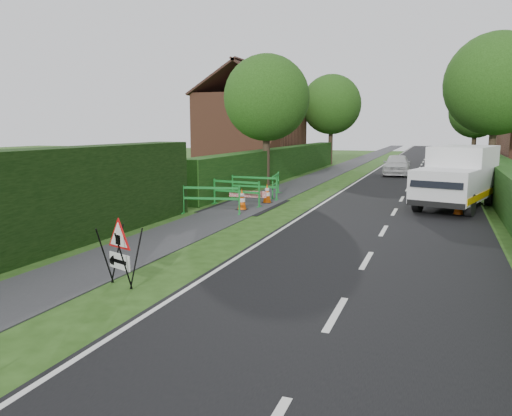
# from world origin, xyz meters

# --- Properties ---
(ground) EXTENTS (120.00, 120.00, 0.00)m
(ground) POSITION_xyz_m (0.00, 0.00, 0.00)
(ground) COLOR #234213
(ground) RESTS_ON ground
(road_surface) EXTENTS (6.00, 90.00, 0.02)m
(road_surface) POSITION_xyz_m (2.50, 35.00, 0.00)
(road_surface) COLOR black
(road_surface) RESTS_ON ground
(footpath) EXTENTS (2.00, 90.00, 0.02)m
(footpath) POSITION_xyz_m (-3.00, 35.00, 0.01)
(footpath) COLOR #2D2D30
(footpath) RESTS_ON ground
(hedge_west_far) EXTENTS (1.00, 24.00, 1.80)m
(hedge_west_far) POSITION_xyz_m (-5.00, 22.00, 0.00)
(hedge_west_far) COLOR #14380F
(hedge_west_far) RESTS_ON ground
(hedge_east) EXTENTS (1.20, 50.00, 1.50)m
(hedge_east) POSITION_xyz_m (6.50, 16.00, 0.00)
(hedge_east) COLOR #14380F
(hedge_east) RESTS_ON ground
(house_west) EXTENTS (7.50, 7.40, 7.88)m
(house_west) POSITION_xyz_m (-10.00, 30.00, 2.90)
(house_west) COLOR brown
(house_west) RESTS_ON ground
(tree_nw) EXTENTS (4.40, 4.40, 6.70)m
(tree_nw) POSITION_xyz_m (-4.60, 18.00, 4.48)
(tree_nw) COLOR #2D2116
(tree_nw) RESTS_ON ground
(tree_ne) EXTENTS (5.20, 5.20, 7.79)m
(tree_ne) POSITION_xyz_m (6.40, 22.00, 5.17)
(tree_ne) COLOR #2D2116
(tree_ne) RESTS_ON ground
(tree_fw) EXTENTS (4.80, 4.80, 7.24)m
(tree_fw) POSITION_xyz_m (-4.60, 34.00, 4.83)
(tree_fw) COLOR #2D2116
(tree_fw) RESTS_ON ground
(tree_fe) EXTENTS (4.20, 4.20, 6.33)m
(tree_fe) POSITION_xyz_m (6.40, 38.00, 4.22)
(tree_fe) COLOR #2D2116
(tree_fe) RESTS_ON ground
(triangle_sign) EXTENTS (0.98, 0.98, 1.12)m
(triangle_sign) POSITION_xyz_m (-1.65, 1.01, 0.78)
(triangle_sign) COLOR black
(triangle_sign) RESTS_ON ground
(works_van) EXTENTS (3.22, 5.36, 2.30)m
(works_van) POSITION_xyz_m (4.58, 13.36, 1.22)
(works_van) COLOR silver
(works_van) RESTS_ON ground
(traffic_cone_0) EXTENTS (0.38, 0.38, 0.79)m
(traffic_cone_0) POSITION_xyz_m (4.62, 11.69, 0.39)
(traffic_cone_0) COLOR black
(traffic_cone_0) RESTS_ON ground
(traffic_cone_1) EXTENTS (0.38, 0.38, 0.79)m
(traffic_cone_1) POSITION_xyz_m (4.67, 14.08, 0.39)
(traffic_cone_1) COLOR black
(traffic_cone_1) RESTS_ON ground
(traffic_cone_2) EXTENTS (0.38, 0.38, 0.79)m
(traffic_cone_2) POSITION_xyz_m (5.36, 15.23, 0.39)
(traffic_cone_2) COLOR black
(traffic_cone_2) RESTS_ON ground
(traffic_cone_3) EXTENTS (0.38, 0.38, 0.79)m
(traffic_cone_3) POSITION_xyz_m (-2.80, 10.09, 0.39)
(traffic_cone_3) COLOR black
(traffic_cone_3) RESTS_ON ground
(traffic_cone_4) EXTENTS (0.38, 0.38, 0.79)m
(traffic_cone_4) POSITION_xyz_m (-2.47, 11.97, 0.39)
(traffic_cone_4) COLOR black
(traffic_cone_4) RESTS_ON ground
(ped_barrier_0) EXTENTS (2.09, 0.77, 1.00)m
(ped_barrier_0) POSITION_xyz_m (-3.48, 8.93, 0.63)
(ped_barrier_0) COLOR #17812B
(ped_barrier_0) RESTS_ON ground
(ped_barrier_1) EXTENTS (2.09, 0.63, 1.00)m
(ped_barrier_1) POSITION_xyz_m (-3.40, 11.01, 0.63)
(ped_barrier_1) COLOR #17812B
(ped_barrier_1) RESTS_ON ground
(ped_barrier_2) EXTENTS (2.07, 0.40, 1.00)m
(ped_barrier_2) POSITION_xyz_m (-3.34, 12.85, 0.63)
(ped_barrier_2) COLOR #17812B
(ped_barrier_2) RESTS_ON ground
(ped_barrier_3) EXTENTS (0.73, 2.09, 1.00)m
(ped_barrier_3) POSITION_xyz_m (-2.80, 14.07, 0.63)
(ped_barrier_3) COLOR #17812B
(ped_barrier_3) RESTS_ON ground
(redwhite_plank) EXTENTS (1.50, 0.16, 0.25)m
(redwhite_plank) POSITION_xyz_m (-2.99, 11.17, 0.00)
(redwhite_plank) COLOR red
(redwhite_plank) RESTS_ON ground
(hatchback_car) EXTENTS (1.75, 4.02, 1.35)m
(hatchback_car) POSITION_xyz_m (1.35, 26.01, 0.67)
(hatchback_car) COLOR silver
(hatchback_car) RESTS_ON ground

